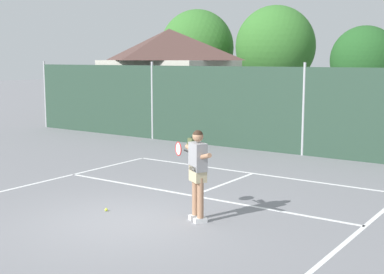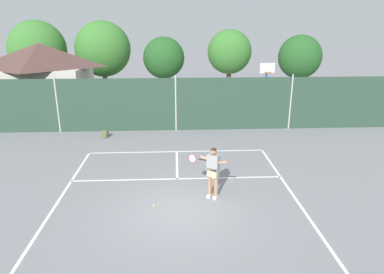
% 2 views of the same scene
% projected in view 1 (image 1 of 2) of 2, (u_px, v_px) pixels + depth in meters
% --- Properties ---
extents(ground_plane, '(120.00, 120.00, 0.00)m').
position_uv_depth(ground_plane, '(123.00, 222.00, 10.68)').
color(ground_plane, gray).
extents(court_markings, '(8.30, 11.10, 0.01)m').
position_uv_depth(court_markings, '(143.00, 214.00, 11.21)').
color(court_markings, white).
rests_on(court_markings, ground).
extents(chainlink_fence, '(26.09, 0.09, 3.12)m').
position_uv_depth(chainlink_fence, '(303.00, 112.00, 17.78)').
color(chainlink_fence, '#284233').
rests_on(chainlink_fence, ground).
extents(clubhouse_building, '(5.89, 4.81, 4.64)m').
position_uv_depth(clubhouse_building, '(169.00, 76.00, 25.50)').
color(clubhouse_building, beige).
rests_on(clubhouse_building, ground).
extents(treeline_backdrop, '(24.72, 3.96, 6.06)m').
position_uv_depth(treeline_backdrop, '(329.00, 51.00, 26.48)').
color(treeline_backdrop, brown).
rests_on(treeline_backdrop, ground).
extents(tennis_player, '(1.31, 0.70, 1.85)m').
position_uv_depth(tennis_player, '(197.00, 167.00, 10.56)').
color(tennis_player, silver).
rests_on(tennis_player, ground).
extents(tennis_ball, '(0.07, 0.07, 0.07)m').
position_uv_depth(tennis_ball, '(106.00, 210.00, 11.40)').
color(tennis_ball, '#CCE033').
rests_on(tennis_ball, ground).
extents(backpack_olive, '(0.33, 0.32, 0.46)m').
position_uv_depth(backpack_olive, '(191.00, 144.00, 19.17)').
color(backpack_olive, '#566038').
rests_on(backpack_olive, ground).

